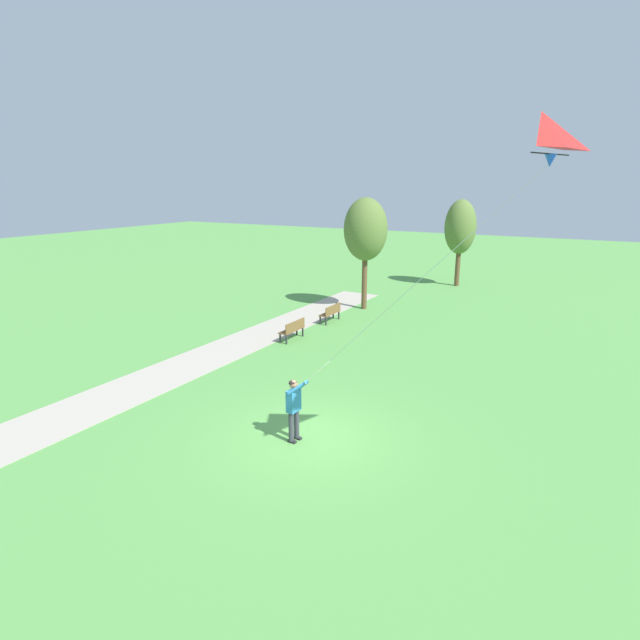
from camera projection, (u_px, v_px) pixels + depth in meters
The scene contains 8 objects.
ground_plane at pixel (310, 438), 14.01m from camera, with size 120.00×120.00×0.00m, color #569947.
walkway_path at pixel (174, 371), 18.96m from camera, with size 2.40×32.00×0.02m, color #ADA393.
person_kite_flyer at pixel (294, 405), 13.61m from camera, with size 0.62×0.52×1.83m.
flying_kite at pixel (538, 142), 9.03m from camera, with size 5.56×1.57×6.11m.
park_bench_near_walkway at pixel (293, 329), 22.65m from camera, with size 0.46×1.50×0.88m.
park_bench_far_walkway at pixel (331, 312), 25.59m from camera, with size 0.46×1.50×0.88m.
tree_treeline_center at pixel (366, 230), 27.35m from camera, with size 2.34×2.28×5.99m.
tree_horizon_far at pixel (460, 228), 33.81m from camera, with size 2.03×2.19×5.69m.
Camera 1 is at (6.43, -10.98, 6.71)m, focal length 28.97 mm.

